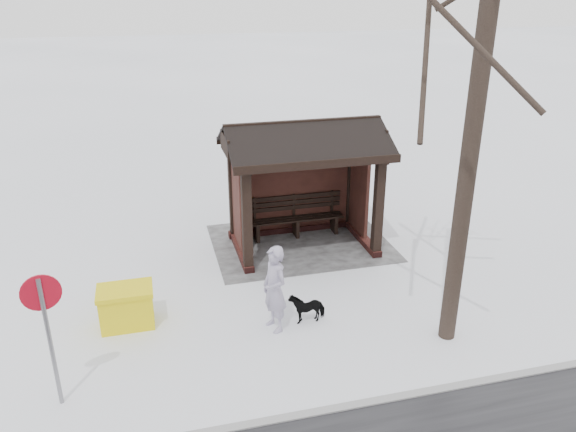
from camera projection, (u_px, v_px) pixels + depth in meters
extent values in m
plane|color=white|center=(303.00, 246.00, 13.52)|extent=(120.00, 120.00, 0.00)
cube|color=gray|center=(401.00, 397.00, 8.61)|extent=(120.00, 0.15, 0.06)
cube|color=gray|center=(300.00, 243.00, 13.70)|extent=(4.20, 3.20, 0.02)
cube|color=#331312|center=(293.00, 229.00, 14.30)|extent=(3.30, 0.22, 0.16)
cube|color=#331312|center=(361.00, 237.00, 13.84)|extent=(0.22, 2.10, 0.16)
cube|color=#331312|center=(241.00, 250.00, 13.15)|extent=(0.22, 2.10, 0.16)
cube|color=black|center=(378.00, 210.00, 12.62)|extent=(0.20, 0.20, 2.30)
cube|color=black|center=(247.00, 223.00, 11.93)|extent=(0.20, 0.20, 2.30)
cube|color=black|center=(350.00, 184.00, 14.23)|extent=(0.20, 0.20, 2.30)
cube|color=black|center=(233.00, 195.00, 13.54)|extent=(0.20, 0.20, 2.30)
cube|color=black|center=(293.00, 186.00, 13.85)|extent=(2.80, 0.08, 2.14)
cube|color=black|center=(359.00, 189.00, 13.68)|extent=(0.08, 1.17, 2.14)
cube|color=black|center=(237.00, 200.00, 12.98)|extent=(0.08, 1.17, 2.14)
cube|color=black|center=(315.00, 164.00, 11.81)|extent=(3.40, 0.20, 0.18)
cube|color=black|center=(293.00, 142.00, 13.42)|extent=(3.40, 0.20, 0.18)
cylinder|color=black|center=(477.00, 98.00, 8.47)|extent=(0.29, 0.29, 8.55)
imported|color=#9F96B0|center=(275.00, 289.00, 10.02)|extent=(0.57, 0.69, 1.65)
imported|color=black|center=(307.00, 307.00, 10.50)|extent=(0.68, 0.35, 0.56)
cube|color=yellow|center=(127.00, 309.00, 10.32)|extent=(0.95, 0.63, 0.68)
cube|color=yellow|center=(124.00, 291.00, 10.17)|extent=(1.00, 0.68, 0.08)
cylinder|color=gray|center=(51.00, 344.00, 8.11)|extent=(0.06, 0.06, 2.13)
cylinder|color=#B50C20|center=(41.00, 293.00, 7.80)|extent=(0.55, 0.14, 0.56)
cylinder|color=white|center=(41.00, 292.00, 7.82)|extent=(0.42, 0.11, 0.43)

